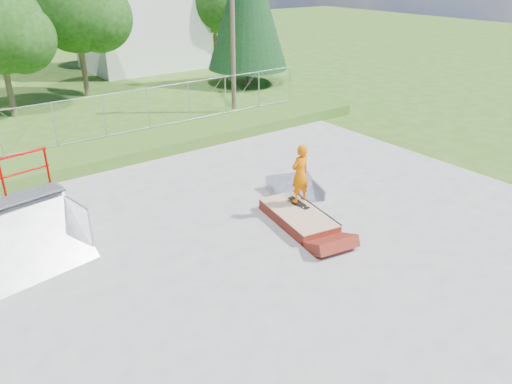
# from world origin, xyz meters

# --- Properties ---
(ground) EXTENTS (120.00, 120.00, 0.00)m
(ground) POSITION_xyz_m (0.00, 0.00, 0.00)
(ground) COLOR #335819
(ground) RESTS_ON ground
(concrete_pad) EXTENTS (20.00, 16.00, 0.04)m
(concrete_pad) POSITION_xyz_m (0.00, 0.00, 0.02)
(concrete_pad) COLOR gray
(concrete_pad) RESTS_ON ground
(grass_berm) EXTENTS (24.00, 3.00, 0.50)m
(grass_berm) POSITION_xyz_m (0.00, 9.50, 0.25)
(grass_berm) COLOR #335819
(grass_berm) RESTS_ON ground
(grind_box) EXTENTS (1.72, 2.85, 0.40)m
(grind_box) POSITION_xyz_m (2.07, 0.63, 0.20)
(grind_box) COLOR maroon
(grind_box) RESTS_ON concrete_pad
(quarter_pipe) EXTENTS (2.96, 2.63, 2.62)m
(quarter_pipe) POSITION_xyz_m (-4.91, 3.13, 1.31)
(quarter_pipe) COLOR gray
(quarter_pipe) RESTS_ON concrete_pad
(flat_bank_ramp) EXTENTS (2.01, 2.08, 0.48)m
(flat_bank_ramp) POSITION_xyz_m (3.29, 2.17, 0.24)
(flat_bank_ramp) COLOR gray
(flat_bank_ramp) RESTS_ON concrete_pad
(skateboard) EXTENTS (0.25, 0.80, 0.13)m
(skateboard) POSITION_xyz_m (2.40, 0.98, 0.44)
(skateboard) COLOR black
(skateboard) RESTS_ON grind_box
(skater) EXTENTS (0.68, 0.46, 1.81)m
(skater) POSITION_xyz_m (2.40, 0.98, 1.35)
(skater) COLOR #E56800
(skater) RESTS_ON grind_box
(chain_link_fence) EXTENTS (20.00, 0.06, 1.80)m
(chain_link_fence) POSITION_xyz_m (0.00, 10.50, 1.40)
(chain_link_fence) COLOR #999CA1
(chain_link_fence) RESTS_ON grass_berm
(gable_house) EXTENTS (8.40, 6.08, 8.94)m
(gable_house) POSITION_xyz_m (9.00, 26.00, 3.84)
(gable_house) COLOR silver
(gable_house) RESTS_ON ground
(utility_pole) EXTENTS (0.24, 0.24, 8.00)m
(utility_pole) POSITION_xyz_m (7.50, 12.00, 4.00)
(utility_pole) COLOR brown
(utility_pole) RESTS_ON ground
(tree_left_near) EXTENTS (4.76, 4.48, 6.65)m
(tree_left_near) POSITION_xyz_m (-1.75, 17.83, 4.24)
(tree_left_near) COLOR brown
(tree_left_near) RESTS_ON ground
(tree_center) EXTENTS (5.44, 5.12, 7.60)m
(tree_center) POSITION_xyz_m (2.78, 19.81, 4.85)
(tree_center) COLOR brown
(tree_center) RESTS_ON ground
(tree_right_far) EXTENTS (5.10, 4.80, 7.12)m
(tree_right_far) POSITION_xyz_m (14.27, 23.82, 4.54)
(tree_right_far) COLOR brown
(tree_right_far) RESTS_ON ground
(tree_back_mid) EXTENTS (4.08, 3.84, 5.70)m
(tree_back_mid) POSITION_xyz_m (5.21, 27.86, 3.63)
(tree_back_mid) COLOR brown
(tree_back_mid) RESTS_ON ground
(conifer_tree) EXTENTS (5.04, 5.04, 9.10)m
(conifer_tree) POSITION_xyz_m (12.00, 17.00, 5.05)
(conifer_tree) COLOR brown
(conifer_tree) RESTS_ON ground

